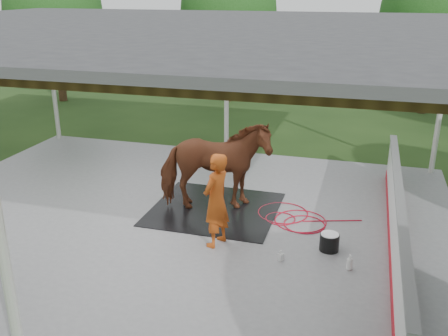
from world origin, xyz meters
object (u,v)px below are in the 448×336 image
(horse, at_px, (214,166))
(handler, at_px, (216,200))
(dasher_board, at_px, (396,225))
(wash_bucket, at_px, (329,242))

(horse, distance_m, handler, 1.60)
(dasher_board, xyz_separation_m, handler, (-3.27, -0.67, 0.38))
(dasher_board, distance_m, wash_bucket, 1.25)
(horse, xyz_separation_m, wash_bucket, (2.61, -1.14, -0.85))
(horse, height_order, handler, horse)
(dasher_board, height_order, wash_bucket, dasher_board)
(dasher_board, xyz_separation_m, wash_bucket, (-1.16, -0.30, -0.37))
(dasher_board, bearing_deg, horse, 167.38)
(dasher_board, relative_size, handler, 4.34)
(dasher_board, relative_size, wash_bucket, 21.79)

